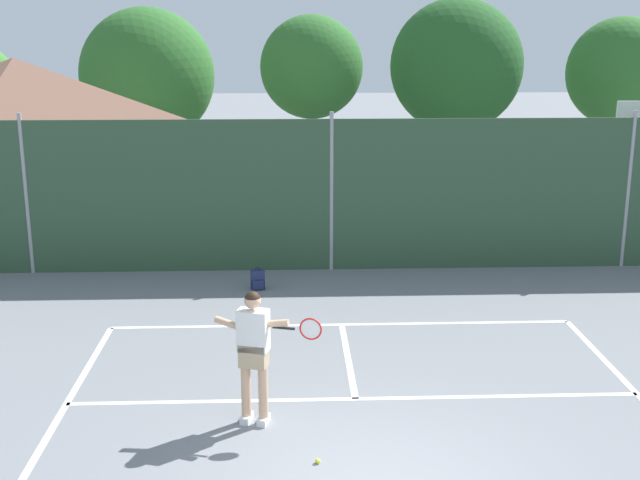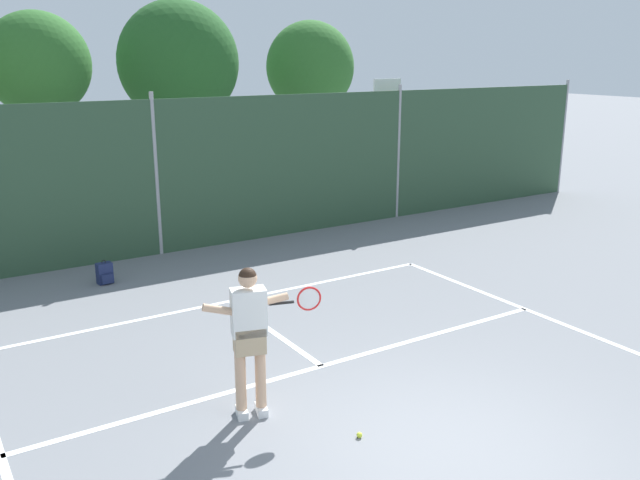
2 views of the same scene
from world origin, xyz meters
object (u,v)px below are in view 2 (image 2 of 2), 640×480
backpack_navy (105,274)px  tennis_player (250,329)px  basketball_hoop (385,124)px  tennis_ball (359,435)px

backpack_navy → tennis_player: bearing=-88.3°
basketball_hoop → tennis_ball: bearing=-128.7°
basketball_hoop → tennis_ball: basketball_hoop is taller
tennis_player → backpack_navy: (-0.17, 5.82, -0.92)m
tennis_player → tennis_ball: size_ratio=28.10×
tennis_player → tennis_ball: bearing=-54.4°
basketball_hoop → tennis_ball: (-7.66, -9.56, -2.28)m
tennis_ball → tennis_player: bearing=125.6°
tennis_player → tennis_ball: 1.73m
basketball_hoop → backpack_navy: 9.26m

